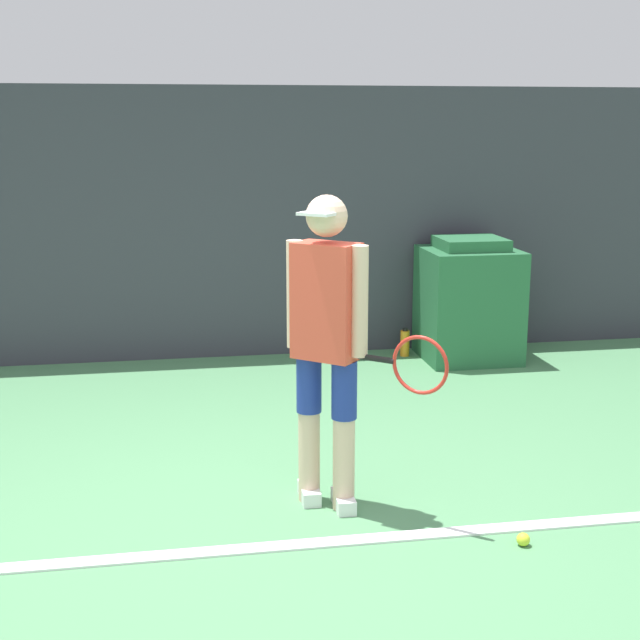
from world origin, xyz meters
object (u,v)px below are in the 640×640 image
tennis_player (328,338)px  tennis_ball (523,539)px  covered_chair (469,301)px  water_bottle (405,343)px

tennis_player → tennis_ball: 1.43m
covered_chair → water_bottle: (-0.53, 0.18, -0.40)m
tennis_ball → covered_chair: 3.66m
tennis_ball → water_bottle: 3.71m
tennis_player → water_bottle: tennis_player is taller
tennis_ball → water_bottle: bearing=83.9°
tennis_player → water_bottle: bearing=107.4°
tennis_player → tennis_ball: (0.88, -0.66, -0.92)m
tennis_player → water_bottle: size_ratio=6.66×
covered_chair → water_bottle: size_ratio=4.23×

